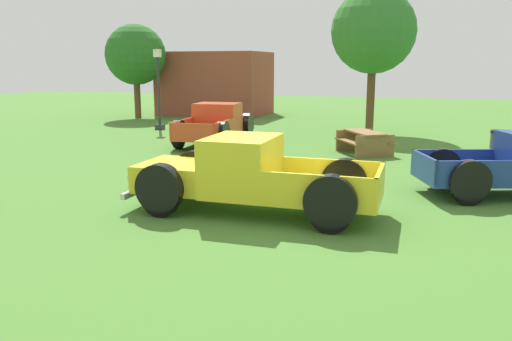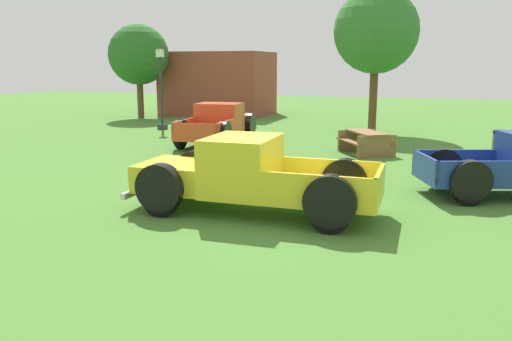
% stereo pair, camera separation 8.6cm
% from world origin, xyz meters
% --- Properties ---
extents(ground_plane, '(80.00, 80.00, 0.00)m').
position_xyz_m(ground_plane, '(0.00, 0.00, 0.00)').
color(ground_plane, '#477A2D').
extents(pickup_truck_foreground, '(5.25, 2.14, 1.59)m').
position_xyz_m(pickup_truck_foreground, '(-1.04, -0.28, 0.76)').
color(pickup_truck_foreground, yellow).
rests_on(pickup_truck_foreground, ground_plane).
extents(pickup_truck_behind_right, '(2.33, 5.21, 1.55)m').
position_xyz_m(pickup_truck_behind_right, '(-5.39, 8.85, 0.74)').
color(pickup_truck_behind_right, '#D14723').
rests_on(pickup_truck_behind_right, ground_plane).
extents(lamp_post_near, '(0.36, 0.36, 3.82)m').
position_xyz_m(lamp_post_near, '(-9.59, 11.63, 2.00)').
color(lamp_post_near, '#2D2D33').
rests_on(lamp_post_near, ground_plane).
extents(picnic_table, '(2.23, 2.32, 0.78)m').
position_xyz_m(picnic_table, '(0.53, 7.88, 0.49)').
color(picnic_table, olive).
rests_on(picnic_table, ground_plane).
extents(trash_can, '(0.59, 0.59, 0.95)m').
position_xyz_m(trash_can, '(4.84, 8.25, 0.48)').
color(trash_can, '#4C4C51').
rests_on(trash_can, ground_plane).
extents(oak_tree_east, '(3.72, 3.72, 6.35)m').
position_xyz_m(oak_tree_east, '(0.01, 13.73, 4.47)').
color(oak_tree_east, brown).
rests_on(oak_tree_east, ground_plane).
extents(oak_tree_west, '(3.42, 3.42, 5.31)m').
position_xyz_m(oak_tree_west, '(-13.56, 16.16, 3.59)').
color(oak_tree_west, brown).
rests_on(oak_tree_west, ground_plane).
extents(brick_pavilion, '(6.21, 4.36, 3.80)m').
position_xyz_m(brick_pavilion, '(-10.12, 19.64, 1.90)').
color(brick_pavilion, brown).
rests_on(brick_pavilion, ground_plane).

